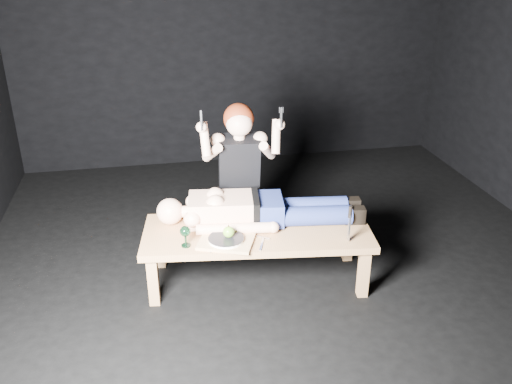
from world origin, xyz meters
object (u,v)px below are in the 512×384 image
lying_man (263,206)px  table (257,255)px  serving_tray (226,242)px  goblet (185,236)px  kneeling_woman (239,174)px  carving_knife (349,224)px

lying_man → table: bearing=-109.7°
serving_tray → goblet: goblet is taller
lying_man → kneeling_woman: 0.46m
serving_tray → goblet: (-0.29, 0.01, 0.07)m
lying_man → serving_tray: 0.46m
serving_tray → goblet: 0.30m
lying_man → serving_tray: lying_man is taller
serving_tray → carving_knife: carving_knife is taller
table → kneeling_woman: kneeling_woman is taller
table → goblet: 0.65m
lying_man → carving_knife: carving_knife is taller
kneeling_woman → carving_knife: (0.67, -0.87, -0.09)m
table → lying_man: bearing=70.3°
serving_tray → carving_knife: size_ratio=1.36×
goblet → carving_knife: size_ratio=0.56×
kneeling_woman → goblet: bearing=-120.9°
lying_man → serving_tray: size_ratio=4.50×
kneeling_woman → carving_knife: kneeling_woman is taller
serving_tray → goblet: bearing=177.2°
table → goblet: goblet is taller
goblet → carving_knife: (1.18, -0.16, 0.06)m
lying_man → goblet: size_ratio=10.85×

